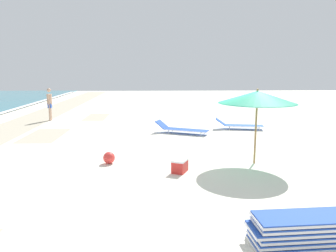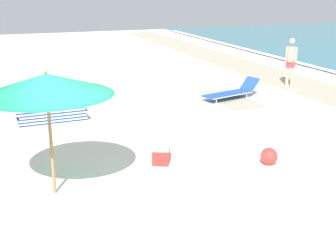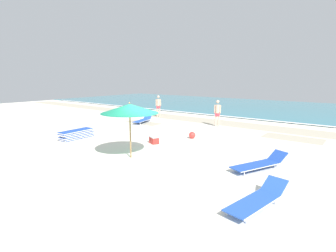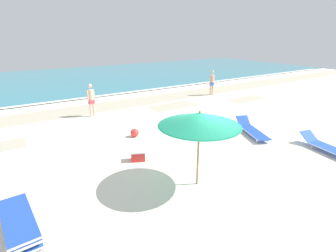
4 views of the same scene
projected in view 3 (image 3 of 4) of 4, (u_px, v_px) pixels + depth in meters
name	position (u px, v px, depth m)	size (l,w,h in m)	color
ground_plane	(160.00, 160.00, 10.62)	(60.00, 60.00, 0.16)	silver
ocean_water	(290.00, 109.00, 26.86)	(60.00, 18.18, 0.07)	teal
beach_umbrella	(130.00, 109.00, 10.37)	(2.30, 2.30, 2.27)	#9E7547
lounger_stack	(77.00, 135.00, 13.86)	(0.73, 1.97, 0.49)	blue
sun_lounger_under_umbrella	(258.00, 199.00, 6.63)	(0.99, 2.28, 0.49)	blue
sun_lounger_beside_umbrella	(260.00, 163.00, 9.36)	(1.49, 2.39, 0.52)	blue
sun_lounger_near_water_left	(143.00, 120.00, 18.97)	(1.14, 2.19, 0.60)	blue
beachgoer_wading_adult	(158.00, 105.00, 21.68)	(0.41, 0.30, 1.76)	beige
beachgoer_strolling_adult	(217.00, 112.00, 17.32)	(0.43, 0.27, 1.76)	beige
beach_ball	(192.00, 135.00, 14.06)	(0.36, 0.36, 0.36)	red
cooler_box	(154.00, 140.00, 12.98)	(0.60, 0.53, 0.37)	red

